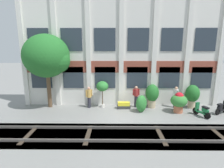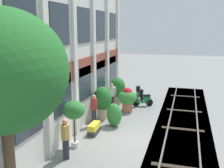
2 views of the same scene
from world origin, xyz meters
name	(u,v)px [view 2 (image 2 of 2)]	position (x,y,z in m)	size (l,w,h in m)	color
ground_plane	(125,139)	(0.00, 0.00, 0.00)	(80.00, 80.00, 0.00)	gray
apartment_facade	(69,42)	(0.00, 2.71, 4.40)	(15.46, 0.64, 8.86)	silver
rail_tracks	(181,148)	(0.00, -2.52, -0.13)	(23.10, 2.80, 0.43)	#5B5449
broadleaf_tree	(2,75)	(-5.57, 1.92, 3.87)	(3.56, 3.39, 5.56)	brown
potted_plant_low_pan	(74,111)	(-1.45, 1.88, 1.61)	(0.92, 0.92, 2.07)	beige
potted_plant_square_trough	(94,129)	(0.19, 1.60, 0.24)	(1.02, 0.42, 0.52)	#333333
potted_plant_ribbed_drum	(127,98)	(4.07, 0.85, 0.84)	(1.15, 1.15, 1.48)	#B76647
potted_plant_stone_basin	(102,101)	(2.38, 1.89, 1.05)	(1.02, 1.02, 1.83)	tan
potted_plant_glazed_jar	(117,89)	(5.44, 1.84, 1.05)	(1.04, 1.04, 1.80)	tan
scooter_near_curb	(140,93)	(6.97, 0.58, 0.44)	(1.24, 0.80, 0.98)	black
scooter_second_parked	(144,100)	(5.39, 0.06, 0.44)	(0.73, 1.30, 0.98)	black
resident_by_doorway	(94,109)	(1.16, 1.95, 0.90)	(0.53, 0.34, 1.68)	#282833
resident_watching_tracks	(66,138)	(-2.47, 1.79, 0.88)	(0.49, 0.34, 1.64)	#282833
resident_near_plants	(112,95)	(4.19, 1.87, 0.90)	(0.34, 0.49, 1.67)	#282833
topiary_hedge	(114,115)	(1.43, 0.94, 0.61)	(0.91, 0.70, 1.23)	#2D7A33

